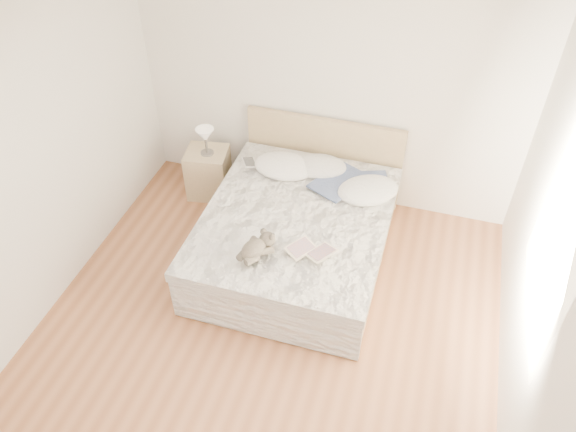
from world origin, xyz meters
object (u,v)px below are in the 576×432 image
Objects in this scene: nightstand at (208,173)px; photo_book at (256,164)px; bed at (298,232)px; teddy_bear at (254,254)px; table_lamp at (205,136)px; childrens_book at (311,251)px.

photo_book is (0.62, -0.13, 0.35)m from nightstand.
nightstand is (-1.24, 0.66, -0.03)m from bed.
teddy_bear is at bearing -104.66° from bed.
photo_book is (-0.61, 0.52, 0.32)m from bed.
photo_book is at bearing -10.99° from table_lamp.
bed reaches higher than photo_book.
childrens_book is at bearing 46.64° from teddy_bear.
nightstand is 0.73m from photo_book.
photo_book is at bearing -12.10° from nightstand.
bed reaches higher than table_lamp.
table_lamp is at bearing 152.19° from bed.
bed is at bearing -27.99° from nightstand.
nightstand is at bearing 143.05° from table_lamp.
childrens_book is at bearing -38.28° from nightstand.
childrens_book is (1.50, -1.19, 0.35)m from nightstand.
bed is at bearing -73.45° from photo_book.
bed is 1.40m from nightstand.
table_lamp reaches higher than teddy_bear.
photo_book reaches higher than nightstand.
bed is at bearing -27.81° from table_lamp.
teddy_bear is (1.05, -1.39, 0.37)m from nightstand.
photo_book is 1.32m from teddy_bear.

